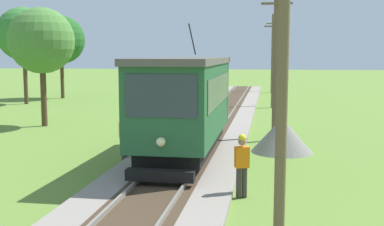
{
  "coord_description": "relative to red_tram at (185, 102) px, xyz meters",
  "views": [
    {
      "loc": [
        3.04,
        3.17,
        3.95
      ],
      "look_at": [
        0.06,
        21.56,
        1.65
      ],
      "focal_mm": 44.65,
      "sensor_mm": 36.0,
      "label": 1
    }
  ],
  "objects": [
    {
      "name": "utility_pole_distant",
      "position": [
        3.3,
        33.17,
        1.94
      ],
      "size": [
        1.4,
        0.48,
        8.07
      ],
      "color": "brown",
      "rests_on": "ground"
    },
    {
      "name": "tree_left_far",
      "position": [
        -9.22,
        7.31,
        2.47
      ],
      "size": [
        3.59,
        3.59,
        6.48
      ],
      "color": "#4C3823",
      "rests_on": "ground"
    },
    {
      "name": "track_worker",
      "position": [
        2.34,
        -4.33,
        -1.21
      ],
      "size": [
        0.44,
        0.35,
        1.78
      ],
      "rotation": [
        0.0,
        0.0,
        1.88
      ],
      "color": "#38332D",
      "rests_on": "ground"
    },
    {
      "name": "tree_left_near",
      "position": [
        -15.43,
        23.45,
        3.03
      ],
      "size": [
        4.27,
        4.27,
        7.38
      ],
      "color": "#4C3823",
      "rests_on": "ground"
    },
    {
      "name": "second_worker",
      "position": [
        -2.23,
        -0.43,
        -1.21
      ],
      "size": [
        0.44,
        0.44,
        1.78
      ],
      "rotation": [
        0.0,
        0.0,
        -2.34
      ],
      "color": "#38332D",
      "rests_on": "ground"
    },
    {
      "name": "gravel_pile",
      "position": [
        3.59,
        2.17,
        -1.49
      ],
      "size": [
        2.49,
        2.49,
        1.4
      ],
      "primitive_type": "cone",
      "color": "gray",
      "rests_on": "ground"
    },
    {
      "name": "utility_pole_mid",
      "position": [
        3.3,
        4.95,
        1.44
      ],
      "size": [
        1.4,
        0.56,
        7.07
      ],
      "color": "brown",
      "rests_on": "ground"
    },
    {
      "name": "utility_pole_near_tram",
      "position": [
        3.3,
        -7.34,
        2.0
      ],
      "size": [
        1.4,
        0.55,
        8.2
      ],
      "color": "brown",
      "rests_on": "ground"
    },
    {
      "name": "red_tram",
      "position": [
        0.0,
        0.0,
        0.0
      ],
      "size": [
        2.6,
        8.54,
        4.79
      ],
      "color": "#235633",
      "rests_on": "rail_right"
    },
    {
      "name": "tree_right_far",
      "position": [
        -16.18,
        18.26,
        3.34
      ],
      "size": [
        4.21,
        4.21,
        7.65
      ],
      "color": "#4C3823",
      "rests_on": "ground"
    },
    {
      "name": "utility_pole_far",
      "position": [
        3.3,
        18.73,
        1.31
      ],
      "size": [
        1.4,
        0.34,
        6.81
      ],
      "color": "brown",
      "rests_on": "ground"
    }
  ]
}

